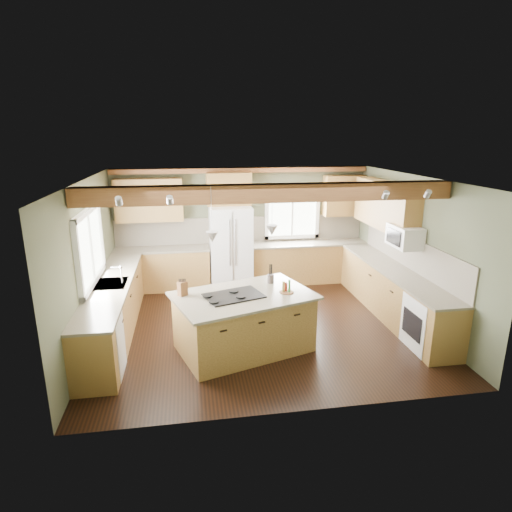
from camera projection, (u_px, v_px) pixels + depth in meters
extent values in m
plane|color=black|center=(260.00, 325.00, 7.64)|extent=(5.60, 5.60, 0.00)
plane|color=silver|center=(261.00, 178.00, 6.92)|extent=(5.60, 5.60, 0.00)
plane|color=#4D523A|center=(242.00, 226.00, 9.65)|extent=(5.60, 0.00, 5.60)
plane|color=#4D523A|center=(89.00, 263.00, 6.86)|extent=(0.00, 5.00, 5.00)
plane|color=#4D523A|center=(413.00, 249.00, 7.70)|extent=(0.00, 5.00, 5.00)
cube|color=brown|center=(270.00, 193.00, 6.20)|extent=(5.55, 0.26, 0.26)
cube|color=brown|center=(242.00, 170.00, 9.22)|extent=(5.55, 0.20, 0.10)
cube|color=brown|center=(242.00, 230.00, 9.66)|extent=(5.58, 0.03, 0.58)
cube|color=brown|center=(411.00, 253.00, 7.77)|extent=(0.03, 3.70, 0.58)
cube|color=brown|center=(163.00, 270.00, 9.33)|extent=(2.02, 0.60, 0.88)
cube|color=brown|center=(162.00, 249.00, 9.21)|extent=(2.06, 0.64, 0.04)
cube|color=brown|center=(308.00, 263.00, 9.83)|extent=(2.62, 0.60, 0.88)
cube|color=brown|center=(309.00, 243.00, 9.70)|extent=(2.66, 0.64, 0.04)
cube|color=brown|center=(114.00, 310.00, 7.19)|extent=(0.60, 3.70, 0.88)
cube|color=brown|center=(111.00, 284.00, 7.06)|extent=(0.64, 3.74, 0.04)
cube|color=brown|center=(392.00, 293.00, 7.94)|extent=(0.60, 3.70, 0.88)
cube|color=brown|center=(395.00, 270.00, 7.82)|extent=(0.64, 3.74, 0.04)
cube|color=brown|center=(149.00, 200.00, 9.01)|extent=(1.40, 0.35, 0.90)
cube|color=brown|center=(229.00, 189.00, 9.21)|extent=(0.96, 0.35, 0.70)
cube|color=brown|center=(385.00, 205.00, 8.35)|extent=(0.35, 2.20, 0.90)
cube|color=brown|center=(344.00, 196.00, 9.66)|extent=(0.90, 0.35, 0.90)
cube|color=white|center=(89.00, 247.00, 6.84)|extent=(0.04, 1.60, 1.05)
cube|color=white|center=(292.00, 213.00, 9.74)|extent=(1.10, 0.04, 1.00)
cube|color=#262628|center=(111.00, 284.00, 7.06)|extent=(0.50, 0.65, 0.03)
cylinder|color=#B2B2B7|center=(121.00, 275.00, 7.04)|extent=(0.02, 0.02, 0.28)
cube|color=white|center=(100.00, 347.00, 5.96)|extent=(0.60, 0.60, 0.84)
cube|color=white|center=(430.00, 323.00, 6.71)|extent=(0.60, 0.72, 0.84)
cube|color=white|center=(405.00, 236.00, 7.55)|extent=(0.40, 0.70, 0.38)
cone|color=#B2B2B7|center=(212.00, 237.00, 6.09)|extent=(0.18, 0.18, 0.16)
cone|color=#B2B2B7|center=(272.00, 230.00, 6.51)|extent=(0.18, 0.18, 0.16)
cube|color=silver|center=(231.00, 247.00, 9.36)|extent=(0.90, 0.74, 1.80)
cube|color=brown|center=(244.00, 323.00, 6.70)|extent=(2.22, 1.74, 0.88)
cube|color=brown|center=(244.00, 296.00, 6.57)|extent=(2.38, 1.90, 0.04)
cube|color=black|center=(234.00, 296.00, 6.49)|extent=(0.98, 0.80, 0.02)
cube|color=brown|center=(183.00, 289.00, 6.50)|extent=(0.16, 0.16, 0.22)
cylinder|color=#443D37|center=(271.00, 279.00, 7.05)|extent=(0.13, 0.13, 0.15)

